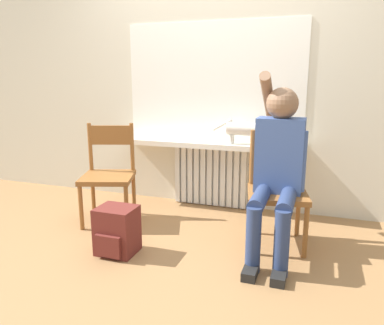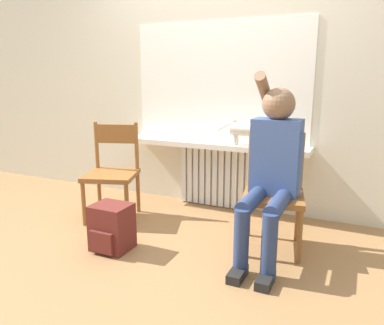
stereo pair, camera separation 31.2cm
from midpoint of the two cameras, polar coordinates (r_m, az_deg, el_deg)
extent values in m
plane|color=olive|center=(2.80, -7.37, -13.86)|extent=(12.00, 12.00, 0.00)
cube|color=beige|center=(3.64, 0.88, 14.40)|extent=(7.00, 0.06, 2.70)
cube|color=silver|center=(3.70, 0.51, -1.99)|extent=(0.74, 0.05, 0.61)
cube|color=silver|center=(3.78, -4.55, -1.72)|extent=(0.05, 0.03, 0.58)
cube|color=silver|center=(3.75, -3.60, -1.80)|extent=(0.05, 0.03, 0.58)
cube|color=silver|center=(3.73, -2.65, -1.89)|extent=(0.05, 0.03, 0.58)
cube|color=silver|center=(3.71, -1.68, -1.98)|extent=(0.05, 0.03, 0.58)
cube|color=silver|center=(3.68, -0.70, -2.07)|extent=(0.05, 0.03, 0.58)
cube|color=silver|center=(3.66, 0.29, -2.16)|extent=(0.05, 0.03, 0.58)
cube|color=silver|center=(3.64, 1.29, -2.25)|extent=(0.05, 0.03, 0.58)
cube|color=silver|center=(3.62, 2.30, -2.34)|extent=(0.05, 0.03, 0.58)
cube|color=silver|center=(3.60, 3.33, -2.43)|extent=(0.05, 0.03, 0.58)
cube|color=silver|center=(3.59, 4.36, -2.52)|extent=(0.05, 0.03, 0.58)
cube|color=silver|center=(3.57, 5.41, -2.61)|extent=(0.05, 0.03, 0.58)
cube|color=white|center=(3.54, 0.02, 2.77)|extent=(1.79, 0.26, 0.05)
cube|color=white|center=(3.61, 0.70, 12.14)|extent=(1.72, 0.01, 1.10)
cube|color=brown|center=(3.36, -15.35, -2.25)|extent=(0.55, 0.55, 0.04)
cylinder|color=brown|center=(3.31, -19.20, -6.60)|extent=(0.04, 0.04, 0.38)
cylinder|color=brown|center=(3.20, -12.73, -6.83)|extent=(0.04, 0.04, 0.38)
cylinder|color=brown|center=(3.65, -17.23, -4.64)|extent=(0.04, 0.04, 0.38)
cylinder|color=brown|center=(3.55, -11.36, -4.78)|extent=(0.04, 0.04, 0.38)
cylinder|color=brown|center=(3.55, -17.71, 2.27)|extent=(0.04, 0.04, 0.43)
cylinder|color=brown|center=(3.45, -11.69, 2.32)|extent=(0.04, 0.04, 0.43)
cube|color=brown|center=(3.47, -14.85, 4.05)|extent=(0.37, 0.15, 0.17)
cube|color=brown|center=(2.83, 9.80, -4.84)|extent=(0.51, 0.51, 0.04)
cylinder|color=brown|center=(2.72, 5.70, -10.17)|extent=(0.04, 0.04, 0.38)
cylinder|color=brown|center=(2.74, 13.80, -10.35)|extent=(0.04, 0.04, 0.38)
cylinder|color=brown|center=(3.08, 5.97, -7.41)|extent=(0.04, 0.04, 0.38)
cylinder|color=brown|center=(3.09, 13.09, -7.58)|extent=(0.04, 0.04, 0.38)
cylinder|color=brown|center=(2.95, 6.17, 0.76)|extent=(0.04, 0.04, 0.43)
cylinder|color=brown|center=(2.97, 13.52, 0.53)|extent=(0.04, 0.04, 0.43)
cube|color=brown|center=(2.93, 9.94, 2.71)|extent=(0.38, 0.10, 0.17)
cylinder|color=navy|center=(2.63, 7.08, -5.32)|extent=(0.11, 0.49, 0.11)
cylinder|color=navy|center=(2.60, 10.98, -5.67)|extent=(0.11, 0.49, 0.11)
cylinder|color=navy|center=(2.48, 5.72, -11.75)|extent=(0.10, 0.10, 0.45)
cylinder|color=navy|center=(2.45, 9.91, -12.21)|extent=(0.10, 0.10, 0.45)
cube|color=black|center=(2.52, 5.29, -16.29)|extent=(0.09, 0.20, 0.06)
cube|color=black|center=(2.49, 9.49, -16.81)|extent=(0.09, 0.20, 0.06)
cube|color=#3D5693|center=(2.78, 10.10, 1.07)|extent=(0.34, 0.20, 0.55)
sphere|color=#846047|center=(2.72, 10.42, 8.83)|extent=(0.23, 0.23, 0.23)
cylinder|color=#846047|center=(2.88, 8.51, 9.80)|extent=(0.08, 0.50, 0.38)
cylinder|color=#3D5693|center=(2.72, 13.12, 0.11)|extent=(0.08, 0.08, 0.44)
cylinder|color=silver|center=(3.38, 5.14, 5.12)|extent=(0.28, 0.12, 0.12)
sphere|color=silver|center=(3.34, 7.95, 5.26)|extent=(0.09, 0.09, 0.09)
cone|color=silver|center=(3.32, 7.90, 5.91)|extent=(0.03, 0.03, 0.03)
cone|color=silver|center=(3.36, 8.05, 6.00)|extent=(0.03, 0.03, 0.03)
cylinder|color=silver|center=(3.35, 6.62, 3.25)|extent=(0.03, 0.03, 0.08)
cylinder|color=silver|center=(3.40, 6.84, 3.40)|extent=(0.03, 0.03, 0.08)
cylinder|color=silver|center=(3.39, 3.36, 3.45)|extent=(0.03, 0.03, 0.08)
cylinder|color=silver|center=(3.45, 3.63, 3.60)|extent=(0.03, 0.03, 0.08)
cylinder|color=silver|center=(3.43, 2.07, 5.77)|extent=(0.19, 0.03, 0.12)
cube|color=maroon|center=(2.83, -14.51, -10.01)|extent=(0.28, 0.23, 0.35)
cube|color=maroon|center=(2.76, -15.96, -12.28)|extent=(0.19, 0.03, 0.16)
camera|label=1|loc=(0.16, -92.86, -0.66)|focal=35.00mm
camera|label=2|loc=(0.16, 87.14, 0.66)|focal=35.00mm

